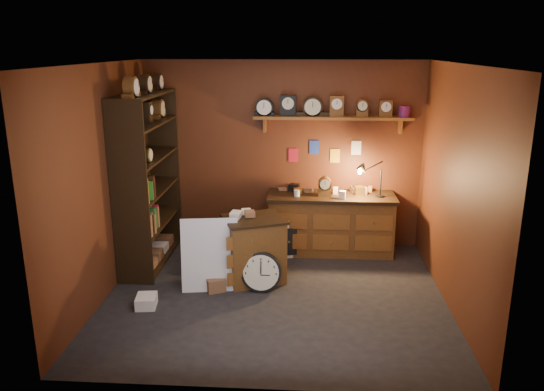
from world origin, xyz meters
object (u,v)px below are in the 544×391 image
Objects in this scene: shelving_unit at (146,173)px; workbench at (331,220)px; low_cabinet at (254,247)px; big_round_clock at (261,272)px.

workbench is (2.50, 0.49, -0.78)m from shelving_unit.
low_cabinet reaches higher than big_round_clock.
shelving_unit is 2.81× the size of low_cabinet.
big_round_clock is (0.11, -0.31, -0.20)m from low_cabinet.
shelving_unit is at bearing 152.07° from big_round_clock.
shelving_unit reaches higher than big_round_clock.
workbench is 1.44m from low_cabinet.
shelving_unit is 5.21× the size of big_round_clock.
low_cabinet is at bearing 110.03° from big_round_clock.
big_round_clock is (1.62, -0.86, -1.01)m from shelving_unit.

